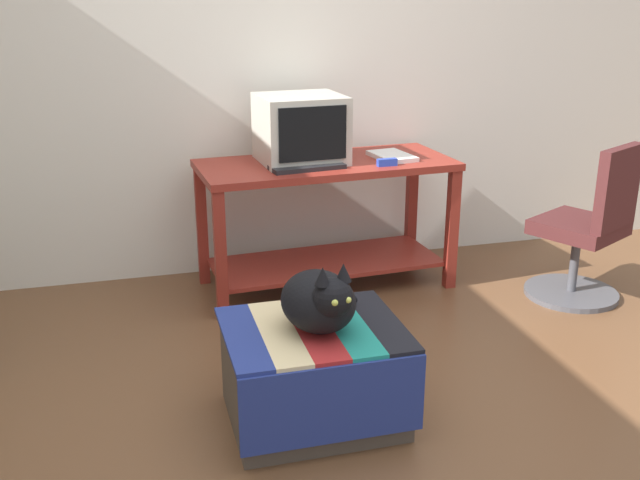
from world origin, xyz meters
The scene contains 11 objects.
ground_plane centered at (0.00, 0.00, 0.00)m, with size 14.00×14.00×0.00m, color brown.
back_wall centered at (0.00, 2.05, 1.30)m, with size 8.00×0.10×2.60m, color silver.
desk centered at (0.28, 1.60, 0.51)m, with size 1.46×0.70×0.74m.
tv_monitor centered at (0.14, 1.64, 0.92)m, with size 0.48×0.45×0.37m.
keyboard centered at (0.13, 1.45, 0.76)m, with size 0.40×0.15×0.02m, color black.
book centered at (0.66, 1.58, 0.76)m, with size 0.19×0.29×0.03m, color white.
ottoman_with_blanket centered at (-0.16, 0.24, 0.21)m, with size 0.70×0.59×0.41m.
cat centered at (-0.14, 0.20, 0.54)m, with size 0.39×0.41×0.31m.
office_chair centered at (1.61, 1.02, 0.39)m, with size 0.57×0.57×0.89m.
stapler centered at (0.57, 1.41, 0.76)m, with size 0.04×0.11×0.04m, color #2342B7.
pen centered at (0.71, 1.66, 0.75)m, with size 0.01×0.01×0.14m, color #B7B7BC.
Camera 1 is at (-0.82, -2.28, 1.68)m, focal length 41.28 mm.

